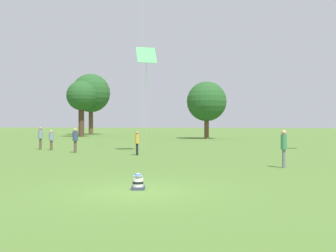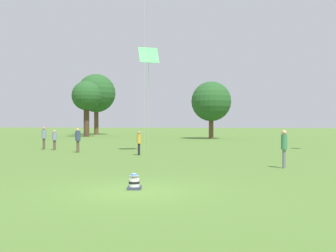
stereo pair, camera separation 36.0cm
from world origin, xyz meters
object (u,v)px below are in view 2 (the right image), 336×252
(seated_toddler, at_px, (134,183))
(kite_0, at_px, (149,56))
(person_standing_2, at_px, (139,141))
(person_standing_5, at_px, (44,136))
(person_standing_3, at_px, (55,138))
(distant_tree_2, at_px, (211,102))
(distant_tree_1, at_px, (86,97))
(person_standing_0, at_px, (78,138))
(person_standing_4, at_px, (284,145))
(distant_tree_0, at_px, (96,93))

(seated_toddler, xyz_separation_m, kite_0, (-2.84, 16.08, 6.90))
(person_standing_2, distance_m, person_standing_5, 9.86)
(person_standing_3, relative_size, distant_tree_2, 0.21)
(person_standing_5, distance_m, distant_tree_1, 29.42)
(person_standing_0, relative_size, person_standing_2, 1.10)
(person_standing_2, height_order, distant_tree_1, distant_tree_1)
(seated_toddler, bearing_deg, person_standing_4, 42.79)
(person_standing_4, distance_m, distant_tree_2, 34.31)
(person_standing_3, xyz_separation_m, person_standing_4, (16.37, -10.04, 0.19))
(person_standing_2, bearing_deg, distant_tree_1, 105.48)
(person_standing_0, height_order, distant_tree_2, distant_tree_2)
(seated_toddler, xyz_separation_m, distant_tree_1, (-18.76, 45.55, 6.01))
(person_standing_3, bearing_deg, seated_toddler, 174.66)
(person_standing_0, relative_size, kite_0, 0.23)
(person_standing_4, bearing_deg, distant_tree_2, -64.56)
(kite_0, bearing_deg, person_standing_3, -165.49)
(seated_toddler, bearing_deg, person_standing_3, 114.44)
(kite_0, bearing_deg, person_standing_5, -167.63)
(distant_tree_0, relative_size, distant_tree_2, 1.42)
(person_standing_3, bearing_deg, person_standing_0, -165.40)
(person_standing_0, relative_size, person_standing_4, 0.97)
(person_standing_5, bearing_deg, person_standing_0, 117.85)
(distant_tree_0, bearing_deg, kite_0, -65.70)
(person_standing_3, bearing_deg, distant_tree_0, -23.03)
(seated_toddler, bearing_deg, distant_tree_2, 81.28)
(person_standing_4, xyz_separation_m, person_standing_5, (-17.51, 10.50, -0.03))
(distant_tree_0, bearing_deg, person_standing_3, -75.48)
(person_standing_2, height_order, kite_0, kite_0)
(person_standing_0, xyz_separation_m, distant_tree_0, (-12.85, 40.88, 6.41))
(person_standing_3, relative_size, distant_tree_0, 0.15)
(seated_toddler, relative_size, distant_tree_2, 0.08)
(seated_toddler, bearing_deg, person_standing_2, 94.68)
(person_standing_2, bearing_deg, seated_toddler, -88.18)
(person_standing_2, height_order, person_standing_3, person_standing_2)
(person_standing_0, bearing_deg, person_standing_2, -117.39)
(person_standing_3, distance_m, person_standing_5, 1.24)
(distant_tree_2, bearing_deg, distant_tree_1, 165.83)
(person_standing_4, xyz_separation_m, kite_0, (-8.53, 9.17, 5.98))
(person_standing_3, xyz_separation_m, distant_tree_0, (-10.02, 38.68, 6.52))
(person_standing_2, relative_size, person_standing_4, 0.88)
(person_standing_5, distance_m, kite_0, 10.89)
(person_standing_0, height_order, person_standing_2, person_standing_0)
(seated_toddler, height_order, person_standing_3, person_standing_3)
(person_standing_2, relative_size, kite_0, 0.21)
(person_standing_0, xyz_separation_m, distant_tree_1, (-10.92, 30.80, 5.16))
(person_standing_3, xyz_separation_m, distant_tree_1, (-8.09, 28.60, 5.27))
(distant_tree_2, bearing_deg, person_standing_0, -108.23)
(seated_toddler, distance_m, distant_tree_2, 40.93)
(seated_toddler, xyz_separation_m, person_standing_5, (-11.82, 17.42, 0.89))
(distant_tree_0, bearing_deg, person_standing_0, -72.55)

